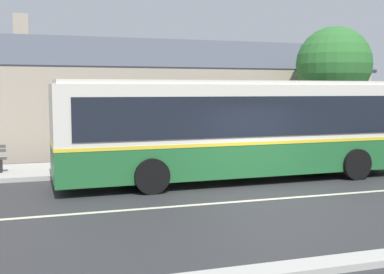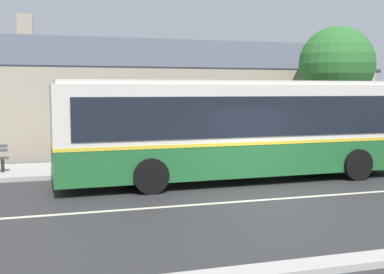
{
  "view_description": "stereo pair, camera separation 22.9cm",
  "coord_description": "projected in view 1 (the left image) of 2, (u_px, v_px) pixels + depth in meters",
  "views": [
    {
      "loc": [
        -5.9,
        -11.26,
        2.88
      ],
      "look_at": [
        -1.45,
        2.73,
        1.44
      ],
      "focal_mm": 45.0,
      "sensor_mm": 36.0,
      "label": 1
    },
    {
      "loc": [
        -5.68,
        -11.33,
        2.88
      ],
      "look_at": [
        -1.45,
        2.73,
        1.44
      ],
      "focal_mm": 45.0,
      "sensor_mm": 36.0,
      "label": 2
    }
  ],
  "objects": [
    {
      "name": "lane_divider_stripe",
      "position": [
        275.0,
        199.0,
        12.74
      ],
      "size": [
        60.0,
        0.16,
        0.01
      ],
      "primitive_type": "cube",
      "color": "beige",
      "rests_on": "ground"
    },
    {
      "name": "community_building",
      "position": [
        144.0,
        107.0,
        24.37
      ],
      "size": [
        21.6,
        8.24,
        6.49
      ],
      "color": "tan",
      "rests_on": "ground"
    },
    {
      "name": "sidewalk_far",
      "position": [
        202.0,
        163.0,
        18.42
      ],
      "size": [
        60.0,
        3.0,
        0.15
      ],
      "primitive_type": "cube",
      "color": "#ADAAA3",
      "rests_on": "ground"
    },
    {
      "name": "ground_plane",
      "position": [
        275.0,
        199.0,
        12.74
      ],
      "size": [
        300.0,
        300.0,
        0.0
      ],
      "primitive_type": "plane",
      "color": "#2D2D30"
    },
    {
      "name": "transit_bus",
      "position": [
        239.0,
        127.0,
        15.38
      ],
      "size": [
        11.67,
        2.91,
        3.16
      ],
      "color": "#236633",
      "rests_on": "ground"
    },
    {
      "name": "street_tree_primary",
      "position": [
        332.0,
        67.0,
        20.88
      ],
      "size": [
        3.24,
        3.24,
        5.61
      ],
      "color": "#4C3828",
      "rests_on": "ground"
    },
    {
      "name": "bus_stop_sign",
      "position": [
        383.0,
        121.0,
        19.55
      ],
      "size": [
        0.36,
        0.07,
        2.4
      ],
      "color": "gray",
      "rests_on": "sidewalk_far"
    }
  ]
}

